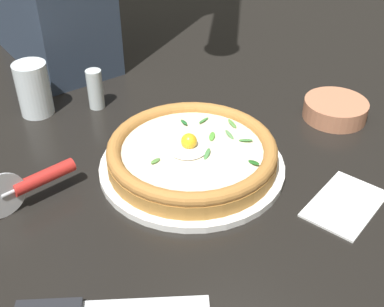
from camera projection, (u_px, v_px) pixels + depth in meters
name	position (u px, v px, depth m)	size (l,w,h in m)	color
ground_plane	(161.00, 174.00, 0.86)	(2.40, 2.40, 0.03)	black
pizza_plate	(192.00, 166.00, 0.84)	(0.32, 0.32, 0.01)	white
pizza	(192.00, 152.00, 0.83)	(0.29, 0.29, 0.06)	#B37A36
side_bowl	(335.00, 109.00, 0.97)	(0.12, 0.12, 0.04)	#BA7554
pizza_cutter	(32.00, 182.00, 0.76)	(0.16, 0.04, 0.08)	silver
table_knife	(84.00, 305.00, 0.61)	(0.22, 0.12, 0.01)	silver
drinking_glass	(34.00, 93.00, 0.97)	(0.07, 0.07, 0.11)	silver
folded_napkin	(345.00, 203.00, 0.77)	(0.14, 0.09, 0.01)	white
pepper_shaker	(95.00, 89.00, 1.00)	(0.03, 0.03, 0.08)	silver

